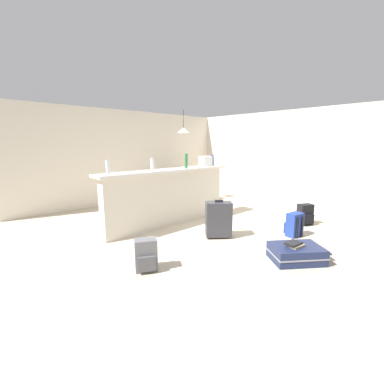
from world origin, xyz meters
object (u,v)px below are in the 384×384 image
at_px(dining_chair_near_partition, 195,185).
at_px(bottle_green, 186,161).
at_px(bottle_clear, 108,167).
at_px(pendant_lamp, 183,130).
at_px(dining_chair_far_side, 173,181).
at_px(suitcase_flat_navy, 296,253).
at_px(backpack_blue, 294,225).
at_px(dining_table, 186,178).
at_px(bottle_white, 152,165).
at_px(bottle_blue, 212,160).
at_px(backpack_grey, 146,256).
at_px(grocery_bag, 206,161).
at_px(suitcase_upright_charcoal, 219,219).
at_px(backpack_black, 305,215).
at_px(book_stack, 295,244).

bearing_deg(dining_chair_near_partition, bottle_green, -140.01).
distance_m(bottle_clear, pendant_lamp, 3.34).
bearing_deg(dining_chair_far_side, pendant_lamp, -96.50).
bearing_deg(dining_chair_near_partition, suitcase_flat_navy, -111.03).
bearing_deg(dining_chair_near_partition, backpack_blue, -97.61).
bearing_deg(dining_table, backpack_blue, -98.37).
xyz_separation_m(bottle_white, dining_table, (2.16, 1.53, -0.60)).
height_order(bottle_clear, bottle_blue, bottle_blue).
distance_m(dining_chair_far_side, backpack_grey, 4.61).
height_order(bottle_green, bottle_blue, bottle_green).
height_order(bottle_clear, grocery_bag, bottle_clear).
bearing_deg(suitcase_upright_charcoal, grocery_bag, 53.92).
relative_size(suitcase_flat_navy, backpack_blue, 2.06).
distance_m(bottle_blue, suitcase_upright_charcoal, 1.79).
xyz_separation_m(bottle_blue, dining_chair_near_partition, (0.39, 0.96, -0.73)).
bearing_deg(bottle_white, dining_chair_near_partition, 26.84).
relative_size(bottle_white, backpack_grey, 0.57).
xyz_separation_m(bottle_white, dining_chair_near_partition, (2.05, 1.04, -0.73)).
bearing_deg(backpack_black, backpack_grey, 171.47).
bearing_deg(dining_table, grocery_bag, -116.03).
bearing_deg(grocery_bag, suitcase_upright_charcoal, -126.08).
bearing_deg(pendant_lamp, bottle_green, -129.51).
bearing_deg(dining_chair_far_side, grocery_bag, -109.48).
height_order(backpack_black, backpack_blue, same).
distance_m(dining_chair_far_side, backpack_blue, 4.08).
distance_m(suitcase_flat_navy, book_stack, 0.15).
distance_m(dining_table, suitcase_flat_navy, 4.26).
bearing_deg(suitcase_upright_charcoal, backpack_grey, -173.43).
xyz_separation_m(bottle_white, pendant_lamp, (2.11, 1.57, 0.72)).
relative_size(backpack_grey, backpack_blue, 1.00).
bearing_deg(book_stack, backpack_grey, 144.76).
relative_size(bottle_white, bottle_green, 0.82).
distance_m(bottle_white, bottle_blue, 1.66).
bearing_deg(dining_chair_far_side, bottle_blue, -104.09).
xyz_separation_m(dining_chair_near_partition, backpack_grey, (-3.03, -2.28, -0.31)).
relative_size(dining_chair_near_partition, suitcase_flat_navy, 1.08).
bearing_deg(suitcase_flat_navy, dining_table, 69.95).
bearing_deg(bottle_green, backpack_grey, -145.21).
bearing_deg(dining_chair_near_partition, backpack_grey, -143.01).
bearing_deg(dining_chair_far_side, book_stack, -108.28).
bearing_deg(dining_chair_near_partition, book_stack, -111.68).
bearing_deg(grocery_bag, bottle_blue, -0.82).
relative_size(bottle_green, backpack_blue, 0.70).
bearing_deg(dining_chair_far_side, bottle_green, -122.76).
bearing_deg(bottle_clear, suitcase_upright_charcoal, -39.17).
xyz_separation_m(dining_table, pendant_lamp, (-0.05, 0.04, 1.32)).
bearing_deg(bottle_green, grocery_bag, 6.69).
bearing_deg(backpack_blue, dining_chair_near_partition, 82.39).
relative_size(bottle_green, dining_chair_far_side, 0.31).
distance_m(bottle_white, backpack_blue, 2.75).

